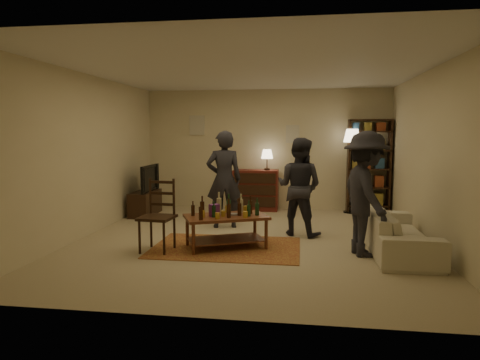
% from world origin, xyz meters
% --- Properties ---
extents(floor, '(6.00, 6.00, 0.00)m').
position_xyz_m(floor, '(0.00, 0.00, 0.00)').
color(floor, '#C6B793').
rests_on(floor, ground).
extents(room_shell, '(6.00, 6.00, 6.00)m').
position_xyz_m(room_shell, '(-0.65, 2.98, 1.81)').
color(room_shell, beige).
rests_on(room_shell, ground).
extents(rug, '(2.20, 1.50, 0.01)m').
position_xyz_m(rug, '(-0.30, -0.54, 0.01)').
color(rug, maroon).
rests_on(rug, ground).
extents(coffee_table, '(1.37, 1.10, 0.83)m').
position_xyz_m(coffee_table, '(-0.30, -0.54, 0.43)').
color(coffee_table, brown).
rests_on(coffee_table, ground).
extents(dining_chair, '(0.51, 0.51, 1.08)m').
position_xyz_m(dining_chair, '(-1.26, -0.80, 0.57)').
color(dining_chair, '#301F10').
rests_on(dining_chair, ground).
extents(tv_stand, '(0.40, 1.00, 1.06)m').
position_xyz_m(tv_stand, '(-2.44, 1.80, 0.38)').
color(tv_stand, '#301F10').
rests_on(tv_stand, ground).
extents(dresser, '(1.00, 0.50, 1.36)m').
position_xyz_m(dresser, '(-0.19, 2.71, 0.48)').
color(dresser, maroon).
rests_on(dresser, ground).
extents(bookshelf, '(0.90, 0.34, 2.02)m').
position_xyz_m(bookshelf, '(2.25, 2.78, 1.03)').
color(bookshelf, '#301F10').
rests_on(bookshelf, ground).
extents(floor_lamp, '(0.36, 0.36, 1.81)m').
position_xyz_m(floor_lamp, '(1.87, 2.65, 1.54)').
color(floor_lamp, black).
rests_on(floor_lamp, ground).
extents(sofa, '(0.81, 2.08, 0.61)m').
position_xyz_m(sofa, '(2.20, -0.40, 0.30)').
color(sofa, beige).
rests_on(sofa, ground).
extents(person_left, '(0.73, 0.57, 1.76)m').
position_xyz_m(person_left, '(-0.59, 0.87, 0.88)').
color(person_left, '#24232A').
rests_on(person_left, ground).
extents(person_right, '(0.98, 0.89, 1.65)m').
position_xyz_m(person_right, '(0.77, 0.47, 0.82)').
color(person_right, '#2A2A32').
rests_on(person_right, ground).
extents(person_by_sofa, '(0.89, 1.25, 1.75)m').
position_xyz_m(person_by_sofa, '(1.70, -0.64, 0.88)').
color(person_by_sofa, '#25242C').
rests_on(person_by_sofa, ground).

